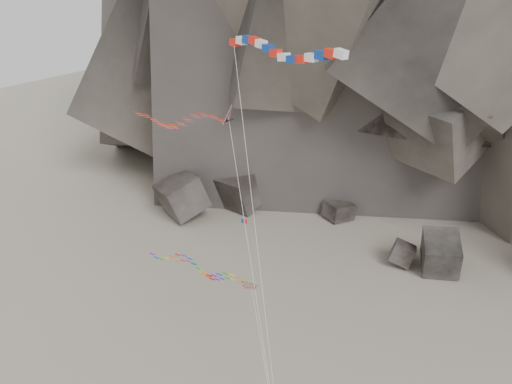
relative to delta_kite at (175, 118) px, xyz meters
The scene contains 5 objects.
boulder_field 37.19m from the delta_kite, 71.96° to the left, with size 70.34×17.76×11.29m.
delta_kite is the anchor object (origin of this frame).
banner_kite 13.25m from the delta_kite, 13.44° to the right, with size 10.96×11.79×28.95m.
parafoil_kite 12.98m from the delta_kite, 35.79° to the right, with size 19.38×10.10×9.60m.
pennant_kite 13.94m from the delta_kite, 17.44° to the right, with size 9.54×11.08×13.90m.
Camera 1 is at (19.82, -34.39, 35.45)m, focal length 40.00 mm.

